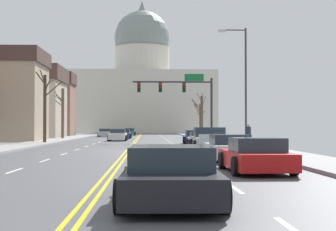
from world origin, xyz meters
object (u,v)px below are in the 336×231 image
pickup_truck_near_02 (210,141)px  sedan_oncoming_01 (123,134)px  sedan_oncoming_03 (130,132)px  bicycle_parked (243,142)px  sedan_near_00 (194,138)px  sedan_oncoming_00 (118,135)px  sedan_near_01 (201,140)px  pedestrian_00 (248,134)px  sedan_near_04 (256,156)px  sedan_near_05 (171,176)px  sedan_oncoming_02 (105,133)px  street_lamp_right (242,77)px  sedan_near_03 (229,148)px  signal_gantry (183,93)px

pickup_truck_near_02 → sedan_oncoming_01: (-6.86, 33.06, -0.12)m
sedan_oncoming_03 → bicycle_parked: (9.81, -48.32, -0.09)m
sedan_near_00 → sedan_oncoming_00: bearing=126.9°
sedan_near_01 → pedestrian_00: (2.87, -3.29, 0.49)m
pedestrian_00 → sedan_oncoming_03: bearing=101.0°
sedan_near_04 → sedan_near_05: bearing=-116.4°
sedan_oncoming_00 → sedan_near_05: bearing=-85.1°
sedan_oncoming_02 → pedestrian_00: pedestrian_00 is taller
pickup_truck_near_02 → sedan_oncoming_03: 53.96m
pickup_truck_near_02 → sedan_oncoming_02: pickup_truck_near_02 is taller
sedan_near_04 → sedan_oncoming_00: (-6.92, 36.38, 0.05)m
street_lamp_right → pickup_truck_near_02: 7.12m
sedan_oncoming_03 → bicycle_parked: sedan_oncoming_03 is taller
bicycle_parked → pickup_truck_near_02: bearing=-120.2°
sedan_near_00 → pedestrian_00: bearing=-76.4°
sedan_near_00 → sedan_oncoming_01: size_ratio=0.94×
sedan_near_03 → sedan_near_01: bearing=89.5°
sedan_near_01 → bicycle_parked: 3.17m
sedan_near_01 → sedan_near_03: sedan_near_03 is taller
pickup_truck_near_02 → sedan_oncoming_02: size_ratio=1.24×
sedan_near_01 → sedan_near_05: size_ratio=1.04×
pickup_truck_near_02 → bicycle_parked: size_ratio=3.13×
sedan_near_03 → sedan_near_05: 12.76m
sedan_near_01 → sedan_near_00: bearing=88.0°
signal_gantry → sedan_near_05: size_ratio=1.76×
street_lamp_right → sedan_oncoming_03: 49.88m
sedan_near_01 → pickup_truck_near_02: 6.47m
sedan_near_04 → sedan_oncoming_03: bearing=95.8°
sedan_oncoming_00 → sedan_oncoming_03: sedan_oncoming_00 is taller
sedan_near_00 → sedan_near_04: sedan_near_00 is taller
sedan_near_00 → bicycle_parked: sedan_near_00 is taller
pickup_truck_near_02 → sedan_near_04: bearing=-90.2°
sedan_oncoming_03 → signal_gantry: bearing=-79.4°
sedan_near_00 → pickup_truck_near_02: (-0.39, -13.95, 0.12)m
signal_gantry → sedan_oncoming_02: bearing=111.3°
street_lamp_right → sedan_oncoming_01: 30.23m
sedan_oncoming_00 → pedestrian_00: 22.86m
sedan_near_04 → sedan_oncoming_02: size_ratio=0.97×
sedan_oncoming_00 → street_lamp_right: bearing=-62.4°
sedan_oncoming_00 → signal_gantry: bearing=-37.1°
pickup_truck_near_02 → pedestrian_00: (3.00, 3.17, 0.35)m
sedan_near_01 → sedan_oncoming_03: (-6.90, 47.06, 0.03)m
sedan_near_03 → pedestrian_00: 10.48m
sedan_near_03 → pedestrian_00: pedestrian_00 is taller
sedan_oncoming_03 → bicycle_parked: 49.30m
sedan_oncoming_01 → sedan_oncoming_02: size_ratio=1.03×
sedan_oncoming_01 → pedestrian_00: pedestrian_00 is taller
sedan_near_01 → pickup_truck_near_02: size_ratio=0.84×
sedan_near_00 → sedan_near_05: sedan_near_00 is taller
sedan_near_00 → sedan_oncoming_01: 20.44m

